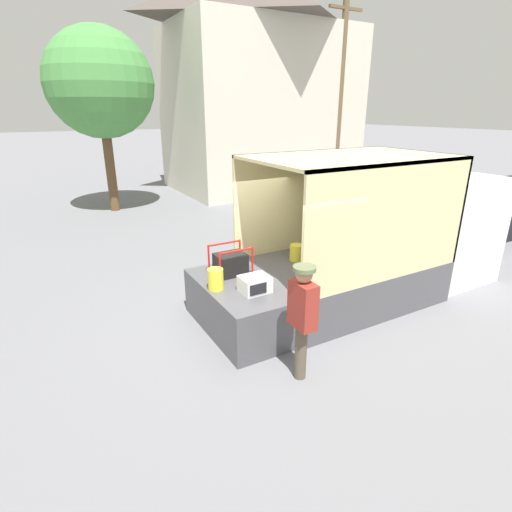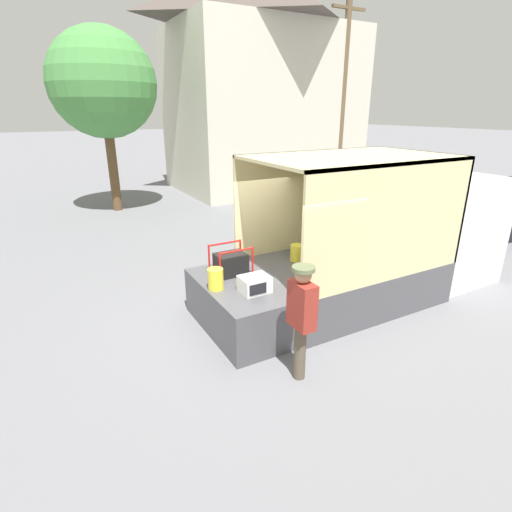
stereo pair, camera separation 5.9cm
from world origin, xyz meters
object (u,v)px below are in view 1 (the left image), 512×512
(box_truck, at_px, (395,244))
(worker_person, at_px, (303,311))
(pickup_truck_black, at_px, (508,210))
(orange_bucket, at_px, (216,279))
(utility_pole, at_px, (340,96))
(microwave, at_px, (255,284))
(portable_generator, at_px, (232,263))
(street_tree, at_px, (100,84))

(box_truck, height_order, worker_person, box_truck)
(worker_person, xyz_separation_m, pickup_truck_black, (10.89, 3.21, -0.49))
(orange_bucket, bearing_deg, worker_person, -71.96)
(orange_bucket, xyz_separation_m, worker_person, (0.57, -1.75, 0.04))
(utility_pole, bearing_deg, box_truck, -123.36)
(microwave, distance_m, pickup_truck_black, 11.09)
(microwave, height_order, worker_person, worker_person)
(box_truck, height_order, pickup_truck_black, box_truck)
(orange_bucket, bearing_deg, pickup_truck_black, 7.23)
(portable_generator, distance_m, street_tree, 10.86)
(microwave, bearing_deg, portable_generator, 89.64)
(orange_bucket, bearing_deg, box_truck, 0.05)
(microwave, bearing_deg, worker_person, -88.59)
(box_truck, bearing_deg, pickup_truck_black, 11.58)
(street_tree, bearing_deg, pickup_truck_black, -39.76)
(orange_bucket, relative_size, pickup_truck_black, 0.08)
(orange_bucket, relative_size, utility_pole, 0.04)
(microwave, height_order, pickup_truck_black, pickup_truck_black)
(box_truck, relative_size, portable_generator, 8.32)
(portable_generator, relative_size, worker_person, 0.39)
(pickup_truck_black, bearing_deg, box_truck, -168.42)
(pickup_truck_black, xyz_separation_m, street_tree, (-11.14, 9.27, 4.06))
(orange_bucket, relative_size, street_tree, 0.06)
(box_truck, xyz_separation_m, street_tree, (-4.06, 10.72, 3.70))
(microwave, xyz_separation_m, pickup_truck_black, (10.93, 1.88, -0.39))
(microwave, relative_size, street_tree, 0.07)
(orange_bucket, relative_size, worker_person, 0.21)
(portable_generator, bearing_deg, worker_person, -89.31)
(microwave, relative_size, utility_pole, 0.06)
(utility_pole, distance_m, street_tree, 10.39)
(worker_person, distance_m, utility_pole, 15.45)
(worker_person, relative_size, street_tree, 0.27)
(worker_person, bearing_deg, orange_bucket, 108.04)
(microwave, height_order, utility_pole, utility_pole)
(worker_person, height_order, utility_pole, utility_pole)
(orange_bucket, distance_m, pickup_truck_black, 11.57)
(portable_generator, height_order, worker_person, worker_person)
(orange_bucket, height_order, utility_pole, utility_pole)
(orange_bucket, height_order, street_tree, street_tree)
(portable_generator, xyz_separation_m, orange_bucket, (-0.54, -0.48, -0.02))
(pickup_truck_black, relative_size, utility_pole, 0.58)
(portable_generator, relative_size, orange_bucket, 1.87)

